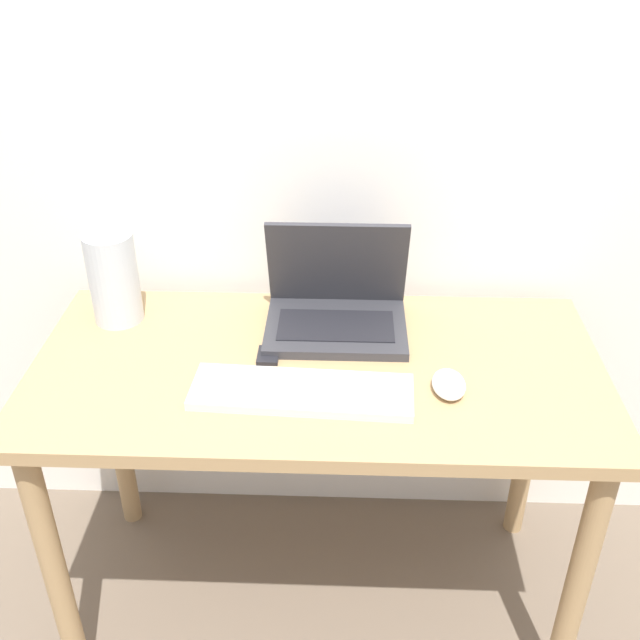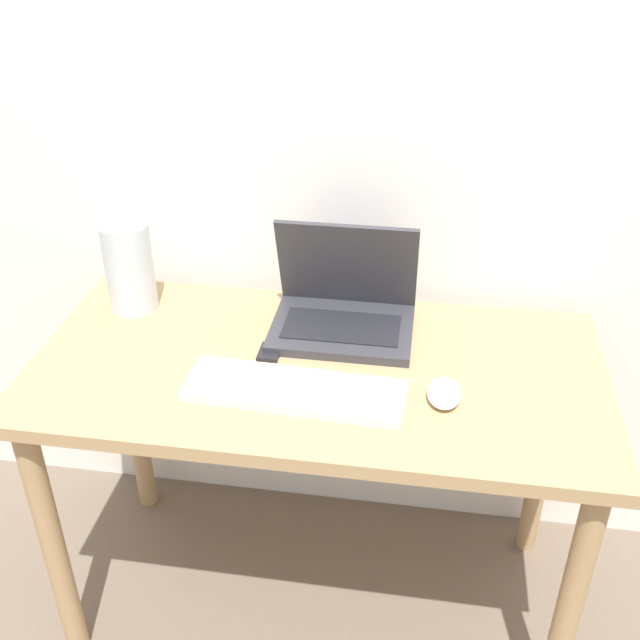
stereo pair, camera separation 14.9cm
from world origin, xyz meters
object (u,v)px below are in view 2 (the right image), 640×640
(keyboard, at_px, (295,390))
(mouse, at_px, (444,393))
(laptop, at_px, (344,306))
(vase, at_px, (127,250))
(mp3_player, at_px, (270,352))

(keyboard, relative_size, mouse, 4.31)
(laptop, xyz_separation_m, vase, (-0.49, 0.01, 0.09))
(keyboard, height_order, mp3_player, keyboard)
(laptop, relative_size, keyboard, 0.71)
(mouse, relative_size, vase, 0.34)
(laptop, xyz_separation_m, mouse, (0.22, -0.23, -0.04))
(laptop, height_order, mp3_player, laptop)
(laptop, height_order, mouse, laptop)
(vase, height_order, mp3_player, vase)
(laptop, bearing_deg, keyboard, -103.04)
(vase, relative_size, mp3_player, 4.61)
(laptop, distance_m, keyboard, 0.27)
(laptop, bearing_deg, vase, 178.83)
(laptop, bearing_deg, mouse, -46.38)
(laptop, relative_size, vase, 1.03)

